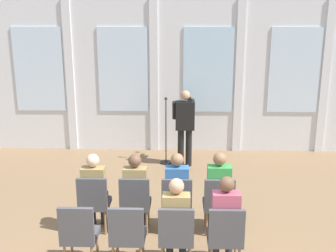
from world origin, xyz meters
name	(u,v)px	position (x,y,z in m)	size (l,w,h in m)	color
rear_partition	(167,76)	(0.04, 5.68, 1.88)	(10.37, 0.14, 3.72)	silver
speaker	(185,123)	(0.47, 4.51, 1.01)	(0.50, 0.69, 1.73)	black
mic_stand	(166,149)	(0.05, 4.65, 0.34)	(0.28, 0.28, 1.55)	black
chair_r0_c0	(94,200)	(-0.96, 1.48, 0.53)	(0.46, 0.44, 0.94)	olive
audience_r0_c0	(95,188)	(-0.96, 1.57, 0.71)	(0.36, 0.39, 1.27)	#2D2D33
chair_r0_c1	(135,201)	(-0.32, 1.48, 0.53)	(0.46, 0.44, 0.94)	olive
audience_r0_c1	(136,188)	(-0.32, 1.57, 0.71)	(0.36, 0.39, 1.27)	#2D2D33
chair_r0_c2	(177,201)	(0.32, 1.48, 0.53)	(0.46, 0.44, 0.94)	olive
audience_r0_c2	(177,188)	(0.32, 1.57, 0.72)	(0.36, 0.39, 1.30)	#2D2D33
chair_r0_c3	(219,202)	(0.96, 1.48, 0.53)	(0.46, 0.44, 0.94)	olive
audience_r0_c3	(219,188)	(0.96, 1.56, 0.73)	(0.36, 0.39, 1.32)	#2D2D33
chair_r1_c0	(79,232)	(-0.96, 0.51, 0.53)	(0.46, 0.44, 0.94)	olive
chair_r1_c1	(127,233)	(-0.32, 0.51, 0.53)	(0.46, 0.44, 0.94)	olive
chair_r1_c2	(176,234)	(0.32, 0.51, 0.53)	(0.46, 0.44, 0.94)	olive
audience_r1_c2	(176,218)	(0.32, 0.59, 0.72)	(0.36, 0.39, 1.29)	#2D2D33
chair_r1_c3	(225,234)	(0.96, 0.51, 0.53)	(0.46, 0.44, 0.94)	olive
audience_r1_c3	(225,218)	(0.96, 0.59, 0.73)	(0.36, 0.39, 1.32)	#2D2D33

